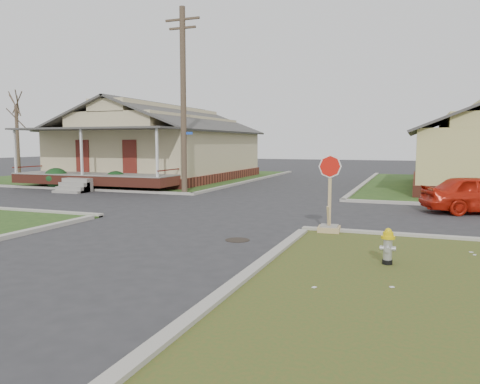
% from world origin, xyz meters
% --- Properties ---
extents(ground, '(120.00, 120.00, 0.00)m').
position_xyz_m(ground, '(0.00, 0.00, 0.00)').
color(ground, '#2C2C2E').
rests_on(ground, ground).
extents(verge_far_left, '(19.00, 19.00, 0.05)m').
position_xyz_m(verge_far_left, '(-13.00, 18.00, 0.03)').
color(verge_far_left, '#254619').
rests_on(verge_far_left, ground).
extents(curbs, '(80.00, 40.00, 0.12)m').
position_xyz_m(curbs, '(0.00, 5.00, 0.00)').
color(curbs, '#A5A095').
rests_on(curbs, ground).
extents(manhole, '(0.64, 0.64, 0.01)m').
position_xyz_m(manhole, '(2.20, -0.50, 0.01)').
color(manhole, black).
rests_on(manhole, ground).
extents(corner_house, '(10.10, 15.50, 5.30)m').
position_xyz_m(corner_house, '(-10.00, 16.68, 2.28)').
color(corner_house, brown).
rests_on(corner_house, ground).
extents(utility_pole, '(1.80, 0.28, 9.00)m').
position_xyz_m(utility_pole, '(-4.20, 8.90, 4.66)').
color(utility_pole, '#49382A').
rests_on(utility_pole, ground).
extents(tree_far_left, '(0.22, 0.22, 4.90)m').
position_xyz_m(tree_far_left, '(-18.00, 12.00, 2.50)').
color(tree_far_left, '#49382A').
rests_on(tree_far_left, verge_far_left).
extents(fire_hydrant, '(0.28, 0.28, 0.75)m').
position_xyz_m(fire_hydrant, '(6.01, -1.85, 0.46)').
color(fire_hydrant, black).
rests_on(fire_hydrant, ground).
extents(stop_sign, '(0.61, 0.60, 2.16)m').
position_xyz_m(stop_sign, '(4.27, 1.27, 0.52)').
color(stop_sign, tan).
rests_on(stop_sign, ground).
extents(hedge_left, '(1.44, 1.18, 1.10)m').
position_xyz_m(hedge_left, '(-12.11, 8.86, 0.60)').
color(hedge_left, '#153918').
rests_on(hedge_left, verge_far_left).
extents(hedge_right, '(1.33, 1.09, 1.01)m').
position_xyz_m(hedge_right, '(-8.65, 9.50, 0.56)').
color(hedge_right, '#153918').
rests_on(hedge_right, verge_far_left).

